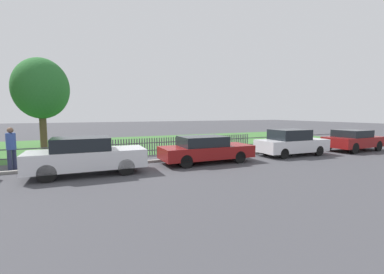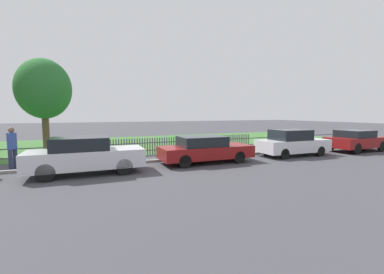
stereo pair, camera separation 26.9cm
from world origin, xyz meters
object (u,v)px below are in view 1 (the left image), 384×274
(parked_car_red_compact, at_px, (291,143))
(parked_car_white_van, at_px, (353,140))
(tree_behind_motorcycle, at_px, (41,89))
(pedestrian_near_fence, at_px, (11,146))
(parked_car_black_saloon, at_px, (86,156))
(parked_car_navy_estate, at_px, (206,149))
(covered_motorcycle, at_px, (194,145))

(parked_car_red_compact, bearing_deg, parked_car_white_van, -1.90)
(parked_car_white_van, distance_m, tree_behind_motorcycle, 20.66)
(parked_car_white_van, distance_m, pedestrian_near_fence, 18.82)
(parked_car_black_saloon, height_order, parked_car_navy_estate, parked_car_black_saloon)
(pedestrian_near_fence, bearing_deg, parked_car_red_compact, 111.81)
(parked_car_black_saloon, xyz_separation_m, covered_motorcycle, (5.60, 2.06, -0.12))
(tree_behind_motorcycle, bearing_deg, covered_motorcycle, -41.52)
(parked_car_red_compact, height_order, pedestrian_near_fence, pedestrian_near_fence)
(parked_car_black_saloon, bearing_deg, parked_car_navy_estate, 3.35)
(parked_car_navy_estate, distance_m, tree_behind_motorcycle, 12.24)
(parked_car_navy_estate, distance_m, parked_car_red_compact, 5.46)
(pedestrian_near_fence, bearing_deg, parked_car_white_van, 113.21)
(parked_car_red_compact, bearing_deg, tree_behind_motorcycle, 146.98)
(parked_car_red_compact, bearing_deg, parked_car_black_saloon, -177.93)
(parked_car_navy_estate, relative_size, covered_motorcycle, 2.24)
(parked_car_black_saloon, xyz_separation_m, parked_car_white_van, (15.83, -0.08, -0.05))
(parked_car_white_van, height_order, pedestrian_near_fence, pedestrian_near_fence)
(parked_car_black_saloon, xyz_separation_m, parked_car_red_compact, (10.82, 0.19, -0.02))
(parked_car_red_compact, relative_size, covered_motorcycle, 2.05)
(tree_behind_motorcycle, relative_size, pedestrian_near_fence, 3.33)
(tree_behind_motorcycle, bearing_deg, parked_car_navy_estate, -48.92)
(covered_motorcycle, height_order, tree_behind_motorcycle, tree_behind_motorcycle)
(parked_car_red_compact, xyz_separation_m, tree_behind_motorcycle, (-13.20, 8.94, 3.28))
(parked_car_navy_estate, distance_m, pedestrian_near_fence, 8.45)
(parked_car_navy_estate, bearing_deg, tree_behind_motorcycle, 131.67)
(parked_car_black_saloon, height_order, pedestrian_near_fence, pedestrian_near_fence)
(parked_car_navy_estate, bearing_deg, parked_car_black_saloon, -176.79)
(parked_car_navy_estate, bearing_deg, parked_car_red_compact, -0.04)
(parked_car_red_compact, relative_size, tree_behind_motorcycle, 0.68)
(parked_car_white_van, height_order, tree_behind_motorcycle, tree_behind_motorcycle)
(covered_motorcycle, xyz_separation_m, tree_behind_motorcycle, (-7.97, 7.06, 3.38))
(parked_car_white_van, bearing_deg, parked_car_navy_estate, 176.25)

